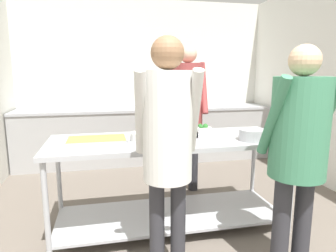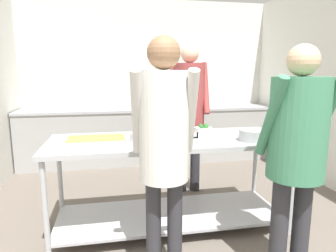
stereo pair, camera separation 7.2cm
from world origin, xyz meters
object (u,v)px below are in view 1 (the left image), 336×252
at_px(serving_tray_vegetables, 97,142).
at_px(guest_serving_right, 298,140).
at_px(water_bottle, 178,101).
at_px(plate_stack, 142,136).
at_px(broccoli_bowl, 203,129).
at_px(guest_serving_left, 167,137).
at_px(sauce_pan, 253,134).
at_px(serving_tray_roast, 175,133).
at_px(cook_behind_counter, 187,103).

height_order(serving_tray_vegetables, guest_serving_right, guest_serving_right).
distance_m(guest_serving_right, water_bottle, 2.97).
relative_size(plate_stack, guest_serving_right, 0.14).
height_order(broccoli_bowl, guest_serving_left, guest_serving_left).
height_order(plate_stack, broccoli_bowl, broccoli_bowl).
bearing_deg(guest_serving_left, plate_stack, 94.96).
height_order(guest_serving_left, water_bottle, guest_serving_left).
xyz_separation_m(sauce_pan, guest_serving_left, (-0.90, -0.55, 0.14)).
height_order(serving_tray_roast, cook_behind_counter, cook_behind_counter).
relative_size(serving_tray_vegetables, guest_serving_right, 0.30).
bearing_deg(sauce_pan, plate_stack, 167.67).
bearing_deg(guest_serving_left, serving_tray_vegetables, 124.23).
xyz_separation_m(serving_tray_vegetables, guest_serving_left, (0.46, -0.68, 0.17)).
xyz_separation_m(serving_tray_roast, guest_serving_right, (0.64, -0.97, 0.12)).
height_order(guest_serving_left, guest_serving_right, guest_serving_left).
distance_m(sauce_pan, water_bottle, 2.34).
xyz_separation_m(serving_tray_vegetables, plate_stack, (0.40, 0.08, 0.01)).
bearing_deg(sauce_pan, water_bottle, 92.37).
height_order(serving_tray_vegetables, guest_serving_left, guest_serving_left).
bearing_deg(broccoli_bowl, guest_serving_right, -73.20).
height_order(plate_stack, serving_tray_roast, plate_stack).
bearing_deg(plate_stack, water_bottle, 67.64).
relative_size(sauce_pan, guest_serving_left, 0.23).
height_order(guest_serving_left, cook_behind_counter, cook_behind_counter).
relative_size(plate_stack, broccoli_bowl, 1.23).
distance_m(broccoli_bowl, guest_serving_left, 1.15).
bearing_deg(cook_behind_counter, guest_serving_right, -79.60).
xyz_separation_m(guest_serving_left, guest_serving_right, (0.90, -0.09, -0.04)).
xyz_separation_m(serving_tray_roast, guest_serving_left, (-0.27, -0.89, 0.17)).
height_order(broccoli_bowl, sauce_pan, sauce_pan).
bearing_deg(plate_stack, cook_behind_counter, 51.89).
bearing_deg(plate_stack, guest_serving_right, -41.01).
relative_size(guest_serving_left, cook_behind_counter, 0.95).
relative_size(serving_tray_vegetables, serving_tray_roast, 1.34).
distance_m(plate_stack, serving_tray_roast, 0.36).
xyz_separation_m(serving_tray_roast, broccoli_bowl, (0.31, 0.10, 0.01)).
distance_m(serving_tray_roast, broccoli_bowl, 0.33).
bearing_deg(plate_stack, serving_tray_roast, 21.15).
xyz_separation_m(serving_tray_vegetables, serving_tray_roast, (0.73, 0.21, -0.00)).
xyz_separation_m(plate_stack, broccoli_bowl, (0.65, 0.23, -0.00)).
height_order(serving_tray_vegetables, water_bottle, water_bottle).
bearing_deg(cook_behind_counter, serving_tray_vegetables, -138.96).
xyz_separation_m(plate_stack, water_bottle, (0.87, 2.12, 0.10)).
height_order(plate_stack, cook_behind_counter, cook_behind_counter).
distance_m(broccoli_bowl, water_bottle, 1.91).
relative_size(serving_tray_roast, cook_behind_counter, 0.21).
bearing_deg(sauce_pan, serving_tray_roast, 151.85).
height_order(plate_stack, water_bottle, water_bottle).
bearing_deg(serving_tray_vegetables, water_bottle, 60.03).
xyz_separation_m(sauce_pan, water_bottle, (-0.10, 2.34, 0.08)).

